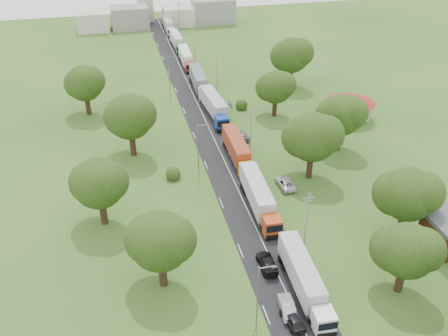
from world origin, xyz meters
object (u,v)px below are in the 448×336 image
object	(u,v)px
info_sign	(230,107)
car_lane_mid	(287,307)
car_lane_front	(293,319)
truck_0	(304,278)

from	to	relation	value
info_sign	car_lane_mid	bearing A→B (deg)	-96.67
car_lane_mid	info_sign	bearing A→B (deg)	-89.43
car_lane_front	car_lane_mid	xyz separation A→B (m)	(0.00, 2.00, 0.02)
info_sign	truck_0	xyz separation A→B (m)	(-3.11, -50.29, -0.80)
car_lane_front	car_lane_mid	world-z (taller)	car_lane_mid
car_lane_mid	car_lane_front	bearing A→B (deg)	97.24
info_sign	car_lane_front	xyz separation A→B (m)	(-6.20, -55.00, -2.27)
info_sign	truck_0	distance (m)	50.39
truck_0	info_sign	bearing A→B (deg)	86.46
info_sign	car_lane_mid	size ratio (longest dim) A/B	0.89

